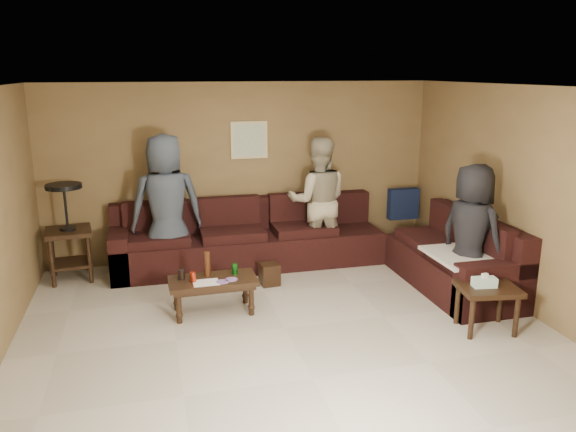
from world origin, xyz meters
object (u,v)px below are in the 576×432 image
at_px(coffee_table, 212,283).
at_px(person_left, 167,206).
at_px(waste_bin, 269,274).
at_px(person_right, 471,235).
at_px(side_table_right, 487,293).
at_px(person_middle, 318,201).
at_px(sectional_sofa, 317,250).
at_px(end_table_left, 68,230).

bearing_deg(coffee_table, person_left, 107.20).
bearing_deg(waste_bin, person_right, -27.19).
relative_size(waste_bin, person_left, 0.15).
xyz_separation_m(side_table_right, person_middle, (-1.06, 2.51, 0.47)).
relative_size(person_left, person_middle, 1.06).
height_order(person_middle, person_right, person_middle).
height_order(coffee_table, waste_bin, coffee_table).
height_order(sectional_sofa, coffee_table, sectional_sofa).
bearing_deg(side_table_right, waste_bin, 136.44).
relative_size(end_table_left, person_middle, 0.71).
xyz_separation_m(end_table_left, person_middle, (3.31, -0.13, 0.22)).
xyz_separation_m(sectional_sofa, side_table_right, (1.21, -2.07, 0.09)).
distance_m(side_table_right, person_middle, 2.77).
height_order(sectional_sofa, person_middle, person_middle).
bearing_deg(waste_bin, person_middle, 39.19).
distance_m(person_middle, person_right, 2.20).
bearing_deg(end_table_left, person_right, -22.65).
xyz_separation_m(waste_bin, person_left, (-1.21, 0.66, 0.81)).
xyz_separation_m(sectional_sofa, waste_bin, (-0.70, -0.25, -0.19)).
bearing_deg(person_right, coffee_table, 59.10).
bearing_deg(person_left, person_middle, 176.50).
bearing_deg(person_middle, coffee_table, 52.74).
relative_size(sectional_sofa, person_middle, 2.62).
bearing_deg(person_left, coffee_table, 102.67).
xyz_separation_m(sectional_sofa, person_right, (1.43, -1.35, 0.50)).
xyz_separation_m(person_middle, person_right, (1.28, -1.79, -0.06)).
distance_m(waste_bin, person_middle, 1.33).
distance_m(side_table_right, waste_bin, 2.66).
bearing_deg(person_left, person_right, 147.81).
relative_size(coffee_table, person_right, 0.59).
distance_m(side_table_right, person_left, 4.02).
distance_m(coffee_table, end_table_left, 2.26).
distance_m(end_table_left, waste_bin, 2.64).
height_order(coffee_table, person_right, person_right).
height_order(sectional_sofa, person_left, person_left).
bearing_deg(sectional_sofa, end_table_left, 169.80).
xyz_separation_m(side_table_right, person_right, (0.22, 0.72, 0.40)).
relative_size(end_table_left, person_right, 0.77).
height_order(coffee_table, end_table_left, end_table_left).
distance_m(sectional_sofa, waste_bin, 0.77).
distance_m(waste_bin, person_right, 2.50).
height_order(end_table_left, person_right, person_right).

